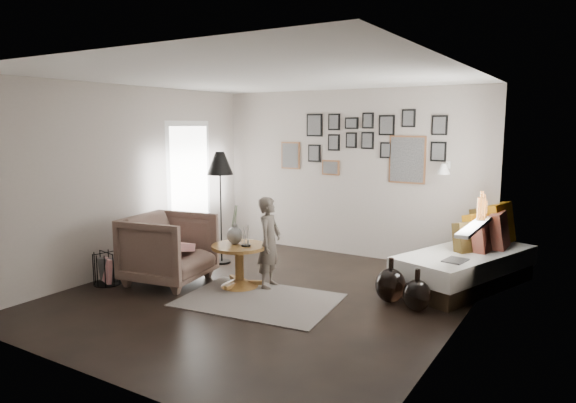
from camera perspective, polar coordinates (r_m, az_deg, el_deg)
The scene contains 23 objects.
ground at distance 6.33m, azimuth -2.79°, elevation -10.43°, with size 4.80×4.80×0.00m, color black.
wall_back at distance 8.12m, azimuth 6.71°, elevation 3.12°, with size 4.50×4.50×0.00m, color #A0958C.
wall_front at distance 4.30m, azimuth -21.21°, elevation -2.20°, with size 4.50×4.50×0.00m, color #A0958C.
wall_left at distance 7.53m, azimuth -17.18°, elevation 2.38°, with size 4.80×4.80×0.00m, color #A0958C.
wall_right at distance 5.13m, azimuth 18.37°, elevation -0.40°, with size 4.80×4.80×0.00m, color #A0958C.
ceiling at distance 6.02m, azimuth -2.97°, elevation 13.69°, with size 4.80×4.80×0.00m, color white.
door_left at distance 8.39m, azimuth -10.90°, elevation 1.47°, with size 0.00×2.14×2.14m.
window_right at distance 6.50m, azimuth 20.28°, elevation -1.97°, with size 0.15×1.32×1.30m.
gallery_wall at distance 7.96m, azimuth 8.60°, elevation 6.17°, with size 2.74×0.03×1.08m.
wall_sconce at distance 7.34m, azimuth 16.92°, elevation 3.51°, with size 0.18×0.36×0.16m.
rug at distance 6.18m, azimuth -3.25°, elevation -10.87°, with size 1.79×1.25×0.01m, color #B5A99F.
pedestal_table at distance 6.62m, azimuth -5.42°, elevation -7.32°, with size 0.70×0.70×0.55m.
vase at distance 6.57m, azimuth -5.93°, elevation -3.40°, with size 0.20×0.20×0.50m.
candles at distance 6.45m, azimuth -4.69°, elevation -3.86°, with size 0.12×0.12×0.26m.
daybed at distance 7.05m, azimuth 19.29°, elevation -6.18°, with size 1.50×2.21×1.01m.
magazine_on_daybed at distance 6.40m, azimuth 18.10°, elevation -6.24°, with size 0.23×0.31×0.02m, color black.
armchair at distance 6.91m, azimuth -13.08°, elevation -5.13°, with size 0.97×0.99×0.90m, color brown.
armchair_cushion at distance 6.92m, azimuth -12.62°, elevation -4.86°, with size 0.41×0.41×0.10m, color white.
floor_lamp at distance 7.60m, azimuth -7.56°, elevation 3.76°, with size 0.39×0.39×1.67m.
magazine_basket at distance 7.12m, azimuth -19.47°, elevation -7.03°, with size 0.40×0.40×0.42m.
demijohn_large at distance 6.17m, azimuth 11.32°, elevation -9.11°, with size 0.35×0.35×0.53m.
demijohn_small at distance 5.96m, azimuth 14.12°, elevation -10.06°, with size 0.31×0.31×0.48m.
child at distance 6.51m, azimuth -2.09°, elevation -4.59°, with size 0.42×0.28×1.16m, color #524941.
Camera 1 is at (3.38, -4.95, 2.06)m, focal length 32.00 mm.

